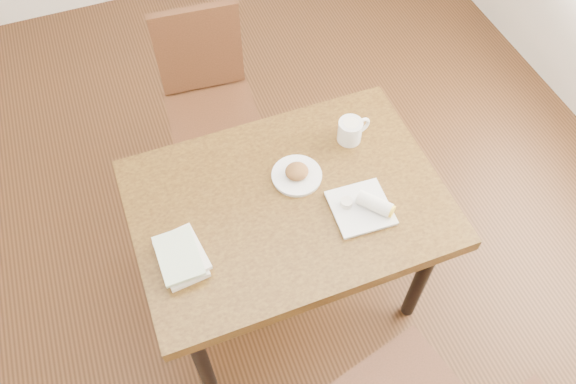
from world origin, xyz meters
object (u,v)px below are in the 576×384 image
object	(u,v)px
chair_far	(208,93)
plate_burrito	(365,207)
book_stack	(181,256)
table	(288,212)
coffee_mug	(351,130)
plate_scone	(297,174)

from	to	relation	value
chair_far	plate_burrito	size ratio (longest dim) A/B	4.29
book_stack	plate_burrito	bearing A→B (deg)	-3.15
chair_far	book_stack	xyz separation A→B (m)	(-0.34, -0.94, 0.23)
table	coffee_mug	world-z (taller)	coffee_mug
table	book_stack	distance (m)	0.46
plate_burrito	chair_far	bearing A→B (deg)	109.08
chair_far	coffee_mug	distance (m)	0.82
plate_scone	plate_burrito	world-z (taller)	plate_burrito
plate_scone	coffee_mug	world-z (taller)	coffee_mug
chair_far	plate_scone	bearing A→B (deg)	-77.99
table	chair_far	distance (m)	0.85
coffee_mug	book_stack	size ratio (longest dim) A/B	0.64
table	chair_far	xyz separation A→B (m)	(-0.09, 0.84, -0.12)
table	plate_scone	world-z (taller)	plate_scone
chair_far	plate_burrito	distance (m)	1.06
table	chair_far	bearing A→B (deg)	96.23
table	plate_burrito	xyz separation A→B (m)	(0.25, -0.14, 0.11)
chair_far	book_stack	size ratio (longest dim) A/B	4.27
coffee_mug	chair_far	bearing A→B (deg)	123.66
book_stack	chair_far	bearing A→B (deg)	69.97
chair_far	coffee_mug	bearing A→B (deg)	-56.34
coffee_mug	plate_burrito	distance (m)	0.35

